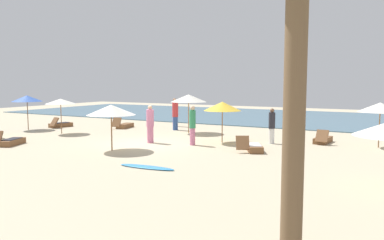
# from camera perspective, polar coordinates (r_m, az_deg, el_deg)

# --- Properties ---
(ground_plane) EXTENTS (60.00, 60.00, 0.00)m
(ground_plane) POSITION_cam_1_polar(r_m,az_deg,el_deg) (18.99, -6.81, -3.54)
(ground_plane) COLOR #BCAD8E
(ocean_water) EXTENTS (48.00, 16.00, 0.06)m
(ocean_water) POSITION_cam_1_polar(r_m,az_deg,el_deg) (34.17, 9.96, 0.58)
(ocean_water) COLOR #476B7F
(ocean_water) RESTS_ON ground_plane
(umbrella_0) EXTENTS (1.88, 1.88, 2.06)m
(umbrella_0) POSITION_cam_1_polar(r_m,az_deg,el_deg) (19.06, 4.58, 2.07)
(umbrella_0) COLOR brown
(umbrella_0) RESTS_ON ground_plane
(umbrella_1) EXTENTS (2.15, 2.15, 2.05)m
(umbrella_1) POSITION_cam_1_polar(r_m,az_deg,el_deg) (17.13, -12.04, 1.50)
(umbrella_1) COLOR brown
(umbrella_1) RESTS_ON ground_plane
(umbrella_4) EXTENTS (1.79, 1.79, 2.07)m
(umbrella_4) POSITION_cam_1_polar(r_m,az_deg,el_deg) (23.62, -19.12, 2.66)
(umbrella_4) COLOR brown
(umbrella_4) RESTS_ON ground_plane
(umbrella_5) EXTENTS (1.88, 1.88, 2.19)m
(umbrella_5) POSITION_cam_1_polar(r_m,az_deg,el_deg) (26.31, -23.52, 2.97)
(umbrella_5) COLOR brown
(umbrella_5) RESTS_ON ground_plane
(umbrella_6) EXTENTS (1.98, 1.98, 2.10)m
(umbrella_6) POSITION_cam_1_polar(r_m,az_deg,el_deg) (19.51, 26.42, 1.71)
(umbrella_6) COLOR olive
(umbrella_6) RESTS_ON ground_plane
(umbrella_7) EXTENTS (2.15, 2.15, 2.31)m
(umbrella_7) POSITION_cam_1_polar(r_m,az_deg,el_deg) (22.58, -0.51, 3.28)
(umbrella_7) COLOR olive
(umbrella_7) RESTS_ON ground_plane
(lounger_0) EXTENTS (0.93, 1.73, 0.74)m
(lounger_0) POSITION_cam_1_polar(r_m,az_deg,el_deg) (25.57, -10.14, -0.81)
(lounger_0) COLOR brown
(lounger_0) RESTS_ON ground_plane
(lounger_1) EXTENTS (0.96, 1.76, 0.72)m
(lounger_1) POSITION_cam_1_polar(r_m,az_deg,el_deg) (27.12, -19.18, -0.66)
(lounger_1) COLOR brown
(lounger_1) RESTS_ON ground_plane
(lounger_2) EXTENTS (1.19, 1.74, 0.74)m
(lounger_2) POSITION_cam_1_polar(r_m,az_deg,el_deg) (20.38, -25.59, -2.92)
(lounger_2) COLOR brown
(lounger_2) RESTS_ON ground_plane
(lounger_3) EXTENTS (1.27, 1.74, 0.73)m
(lounger_3) POSITION_cam_1_polar(r_m,az_deg,el_deg) (16.99, 9.18, -4.06)
(lounger_3) COLOR brown
(lounger_3) RESTS_ON ground_plane
(lounger_4) EXTENTS (0.74, 1.70, 0.73)m
(lounger_4) POSITION_cam_1_polar(r_m,az_deg,el_deg) (20.11, 19.05, -2.80)
(lounger_4) COLOR brown
(lounger_4) RESTS_ON ground_plane
(person_0) EXTENTS (0.45, 0.45, 1.76)m
(person_0) POSITION_cam_1_polar(r_m,az_deg,el_deg) (19.12, 11.89, -0.85)
(person_0) COLOR white
(person_0) RESTS_ON ground_plane
(person_1) EXTENTS (0.52, 0.52, 1.89)m
(person_1) POSITION_cam_1_polar(r_m,az_deg,el_deg) (19.11, -6.28, -0.59)
(person_1) COLOR #D17299
(person_1) RESTS_ON ground_plane
(person_2) EXTENTS (0.49, 0.49, 1.96)m
(person_2) POSITION_cam_1_polar(r_m,az_deg,el_deg) (24.05, -2.53, 0.83)
(person_2) COLOR #2D4C8C
(person_2) RESTS_ON ground_plane
(person_3) EXTENTS (0.41, 0.41, 1.91)m
(person_3) POSITION_cam_1_polar(r_m,az_deg,el_deg) (18.30, 0.08, -0.72)
(person_3) COLOR #D17299
(person_3) RESTS_ON ground_plane
(person_4) EXTENTS (0.42, 0.42, 1.94)m
(person_4) POSITION_cam_1_polar(r_m,az_deg,el_deg) (26.13, -2.65, 1.25)
(person_4) COLOR #D17299
(person_4) RESTS_ON ground_plane
(surfboard) EXTENTS (2.23, 0.59, 0.07)m
(surfboard) POSITION_cam_1_polar(r_m,az_deg,el_deg) (13.68, -6.80, -7.02)
(surfboard) COLOR #338CCC
(surfboard) RESTS_ON ground_plane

